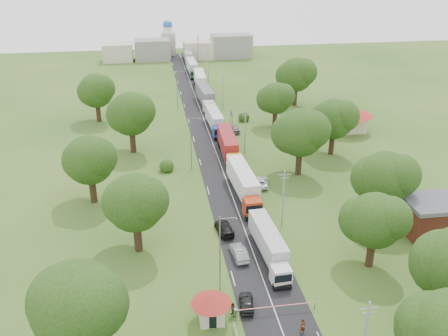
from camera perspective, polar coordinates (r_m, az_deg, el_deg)
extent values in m
plane|color=#2B511B|center=(78.10, 1.38, -4.40)|extent=(260.00, 260.00, 0.00)
cube|color=black|center=(95.89, -0.73, 1.28)|extent=(8.00, 200.00, 0.04)
cylinder|color=slate|center=(56.78, 1.35, -16.31)|extent=(0.20, 0.20, 1.10)
cube|color=slate|center=(56.46, 1.36, -15.93)|extent=(0.35, 0.35, 0.25)
cylinder|color=red|center=(57.30, 5.96, -15.44)|extent=(9.00, 0.12, 0.12)
cylinder|color=slate|center=(58.75, 10.34, -15.22)|extent=(0.10, 0.10, 1.00)
cube|color=beige|center=(56.05, -1.47, -16.09)|extent=(2.60, 2.60, 2.40)
cone|color=maroon|center=(54.96, -1.49, -14.74)|extent=(4.40, 4.40, 1.10)
cube|color=black|center=(56.06, -0.09, -15.80)|extent=(0.02, 1.20, 0.90)
cube|color=black|center=(55.20, -1.28, -17.12)|extent=(0.80, 0.02, 1.90)
cylinder|color=slate|center=(108.66, 0.95, 5.24)|extent=(0.12, 0.12, 4.00)
cylinder|color=slate|center=(110.89, 0.73, 5.64)|extent=(0.12, 0.12, 4.00)
cube|color=navy|center=(109.27, 0.84, 6.23)|extent=(0.06, 3.00, 1.00)
cube|color=silver|center=(109.27, 0.84, 6.23)|extent=(0.07, 3.10, 0.06)
cube|color=gray|center=(47.15, 16.22, -15.15)|extent=(1.60, 0.10, 0.10)
cube|color=gray|center=(47.46, 16.15, -15.62)|extent=(1.20, 0.10, 0.10)
cylinder|color=gray|center=(71.10, 6.79, -3.54)|extent=(0.24, 0.24, 9.00)
cube|color=gray|center=(69.42, 6.94, -0.76)|extent=(1.60, 0.10, 0.10)
cube|color=gray|center=(69.63, 6.92, -1.14)|extent=(1.20, 0.10, 0.10)
cylinder|color=gray|center=(96.02, 2.43, 4.18)|extent=(0.24, 0.24, 9.00)
cube|color=gray|center=(94.78, 2.47, 6.34)|extent=(1.60, 0.10, 0.10)
cube|color=gray|center=(94.94, 2.46, 6.05)|extent=(1.20, 0.10, 0.10)
cylinder|color=gray|center=(122.28, -0.13, 8.66)|extent=(0.24, 0.24, 9.00)
cube|color=gray|center=(121.31, -0.13, 10.38)|extent=(1.60, 0.10, 0.10)
cube|color=gray|center=(121.43, -0.13, 10.15)|extent=(1.20, 0.10, 0.10)
cylinder|color=gray|center=(149.17, -1.80, 11.52)|extent=(0.24, 0.24, 9.00)
cube|color=gray|center=(148.38, -1.82, 12.95)|extent=(1.60, 0.10, 0.10)
cube|color=gray|center=(148.48, -1.82, 12.76)|extent=(1.20, 0.10, 0.10)
cylinder|color=gray|center=(176.41, -2.98, 13.50)|extent=(0.24, 0.24, 9.00)
cube|color=gray|center=(175.74, -3.01, 14.72)|extent=(1.60, 0.10, 0.10)
cube|color=gray|center=(175.82, -3.00, 14.56)|extent=(1.20, 0.10, 0.10)
cylinder|color=slate|center=(57.87, -0.48, -9.87)|extent=(0.16, 0.16, 10.00)
cube|color=slate|center=(55.48, 0.43, -5.77)|extent=(1.80, 0.10, 0.10)
cube|color=slate|center=(55.68, 1.25, -5.84)|extent=(0.50, 0.22, 0.15)
cylinder|color=slate|center=(88.82, -3.80, 2.79)|extent=(0.16, 0.16, 10.00)
cube|color=slate|center=(87.29, -3.30, 5.69)|extent=(1.80, 0.10, 0.10)
cube|color=slate|center=(87.41, -2.77, 5.63)|extent=(0.50, 0.22, 0.15)
cylinder|color=slate|center=(121.98, -5.37, 8.75)|extent=(0.16, 0.16, 10.00)
cube|color=slate|center=(120.87, -5.03, 10.92)|extent=(1.80, 0.10, 0.10)
cube|color=slate|center=(120.96, -4.64, 10.87)|extent=(0.50, 0.22, 0.15)
sphere|color=#1B360E|center=(49.40, 22.74, -16.61)|extent=(6.60, 6.60, 6.60)
sphere|color=#1B360E|center=(57.28, 23.92, -9.97)|extent=(7.20, 7.20, 7.20)
cylinder|color=#382616|center=(66.35, 16.39, -9.25)|extent=(1.04, 1.04, 3.85)
sphere|color=#1B360E|center=(63.96, 16.88, -5.75)|extent=(7.00, 7.00, 7.00)
sphere|color=#1B360E|center=(63.37, 18.36, -5.48)|extent=(5.50, 5.50, 5.50)
sphere|color=#1B360E|center=(64.77, 15.57, -5.69)|extent=(6.00, 6.00, 6.00)
cylinder|color=#382616|center=(76.36, 17.48, -4.55)|extent=(1.08, 1.08, 4.20)
sphere|color=#1B360E|center=(74.12, 17.97, -1.07)|extent=(7.70, 7.70, 7.70)
sphere|color=#1B360E|center=(73.52, 19.38, -0.78)|extent=(6.05, 6.05, 6.05)
sphere|color=#1B360E|center=(74.98, 16.72, -1.07)|extent=(6.60, 6.60, 6.60)
cylinder|color=#382616|center=(88.73, 8.54, 0.63)|extent=(1.12, 1.12, 4.55)
sphere|color=#1B360E|center=(86.67, 8.76, 4.01)|extent=(8.40, 8.40, 8.40)
sphere|color=#1B360E|center=(85.75, 9.99, 4.34)|extent=(6.60, 6.60, 6.60)
sphere|color=#1B360E|center=(87.88, 7.70, 3.95)|extent=(7.20, 7.20, 7.20)
cylinder|color=#382616|center=(98.62, 12.20, 2.70)|extent=(1.08, 1.08, 4.20)
sphere|color=#1B360E|center=(96.90, 12.47, 5.52)|extent=(7.70, 7.70, 7.70)
sphere|color=#1B360E|center=(96.18, 13.51, 5.79)|extent=(6.05, 6.05, 6.05)
sphere|color=#1B360E|center=(97.91, 11.56, 5.46)|extent=(6.60, 6.60, 6.60)
cylinder|color=#382616|center=(111.79, 5.82, 5.63)|extent=(1.04, 1.04, 3.85)
sphere|color=#1B360E|center=(110.39, 5.92, 7.93)|extent=(7.00, 7.00, 7.00)
sphere|color=#1B360E|center=(109.58, 6.71, 8.17)|extent=(5.50, 5.50, 5.50)
sphere|color=#1B360E|center=(111.45, 5.25, 7.84)|extent=(6.00, 6.00, 6.00)
cylinder|color=#382616|center=(127.84, 8.11, 8.08)|extent=(1.12, 1.12, 4.55)
sphere|color=#1B360E|center=(126.42, 8.26, 10.50)|extent=(8.40, 8.40, 8.40)
sphere|color=#1B360E|center=(125.54, 9.11, 10.77)|extent=(6.60, 6.60, 6.60)
sphere|color=#1B360E|center=(127.61, 7.53, 10.39)|extent=(7.20, 7.20, 7.20)
sphere|color=#1B360E|center=(48.31, -16.48, -14.77)|extent=(8.40, 8.40, 8.40)
sphere|color=#1B360E|center=(46.61, -14.90, -14.78)|extent=(6.60, 6.60, 6.60)
sphere|color=#1B360E|center=(50.04, -17.61, -14.27)|extent=(7.20, 7.20, 7.20)
cylinder|color=#382616|center=(67.47, -9.82, -7.75)|extent=(1.08, 1.08, 4.20)
sphere|color=#1B360E|center=(64.92, -10.14, -3.91)|extent=(7.70, 7.70, 7.70)
sphere|color=#1B360E|center=(63.53, -8.96, -3.65)|extent=(6.05, 6.05, 6.05)
sphere|color=#1B360E|center=(66.45, -11.05, -3.83)|extent=(6.60, 6.60, 6.60)
cylinder|color=#382616|center=(81.13, -14.75, -2.43)|extent=(1.08, 1.08, 4.20)
sphere|color=#1B360E|center=(79.03, -15.14, 0.89)|extent=(7.70, 7.70, 7.70)
sphere|color=#1B360E|center=(77.55, -14.27, 1.20)|extent=(6.05, 6.05, 6.05)
sphere|color=#1B360E|center=(80.64, -15.79, 0.86)|extent=(6.60, 6.60, 6.60)
cylinder|color=#382616|center=(98.92, -10.38, 3.04)|extent=(1.12, 1.12, 4.55)
sphere|color=#1B360E|center=(97.08, -10.63, 6.10)|extent=(8.40, 8.40, 8.40)
sphere|color=#1B360E|center=(95.62, -9.78, 6.45)|extent=(6.60, 6.60, 6.60)
sphere|color=#1B360E|center=(98.74, -11.29, 5.99)|extent=(7.20, 7.20, 7.20)
cylinder|color=#382616|center=(118.38, -14.16, 6.16)|extent=(1.08, 1.08, 4.20)
sphere|color=#1B360E|center=(116.95, -14.42, 8.55)|extent=(7.70, 7.70, 7.70)
sphere|color=#1B360E|center=(115.55, -13.82, 8.85)|extent=(6.05, 6.05, 6.05)
sphere|color=#1B360E|center=(118.52, -14.87, 8.43)|extent=(6.60, 6.60, 6.60)
cube|color=maroon|center=(76.04, 22.86, -5.37)|extent=(8.00, 6.00, 4.60)
cube|color=#47494F|center=(74.87, 23.18, -3.64)|extent=(8.60, 6.60, 0.60)
cube|color=beige|center=(111.99, 13.94, 5.10)|extent=(7.00, 5.00, 4.00)
cone|color=maroon|center=(111.10, 14.09, 6.51)|extent=(10.08, 10.08, 1.80)
cube|color=gray|center=(180.61, -8.18, 13.23)|extent=(12.00, 8.00, 7.00)
cube|color=beige|center=(181.63, -2.98, 13.33)|extent=(10.00, 8.00, 6.00)
cube|color=gray|center=(183.05, 0.86, 13.77)|extent=(14.00, 8.00, 8.00)
cube|color=beige|center=(180.94, -12.06, 12.81)|extent=(10.00, 8.00, 6.00)
cube|color=beige|center=(188.56, -6.37, 13.94)|extent=(5.00, 5.00, 8.00)
cylinder|color=silver|center=(187.73, -6.45, 15.44)|extent=(3.20, 3.20, 2.00)
sphere|color=#2659B2|center=(187.50, -6.47, 15.92)|extent=(3.40, 3.40, 3.40)
cube|color=silver|center=(61.08, 6.50, -12.08)|extent=(2.35, 2.35, 2.31)
cube|color=black|center=(60.02, 6.79, -12.45)|extent=(2.13, 0.14, 1.02)
cube|color=slate|center=(60.82, 6.72, -13.37)|extent=(2.05, 0.37, 0.32)
cube|color=slate|center=(66.62, 5.02, -9.35)|extent=(2.74, 10.75, 0.28)
cube|color=#B4B4B9|center=(65.94, 5.02, -8.01)|extent=(2.94, 11.04, 2.78)
cylinder|color=black|center=(61.02, 6.66, -13.27)|extent=(2.18, 0.93, 0.93)
cylinder|color=black|center=(62.30, 6.25, -12.35)|extent=(2.18, 0.93, 0.93)
cylinder|color=black|center=(69.38, 4.39, -8.05)|extent=(2.18, 0.93, 0.93)
cylinder|color=black|center=(70.52, 4.13, -7.45)|extent=(2.18, 0.93, 0.93)
cube|color=#A32F12|center=(74.49, 3.25, -4.50)|extent=(2.70, 2.70, 2.67)
cube|color=black|center=(73.21, 3.47, -4.73)|extent=(2.45, 0.15, 1.18)
cube|color=slate|center=(73.97, 3.43, -5.68)|extent=(2.36, 0.37, 0.37)
cube|color=slate|center=(81.36, 2.16, -2.52)|extent=(3.11, 12.40, 0.32)
cube|color=silver|center=(80.80, 2.13, -1.21)|extent=(3.34, 12.73, 3.20)
cylinder|color=black|center=(74.22, 3.39, -5.61)|extent=(2.51, 1.07, 1.07)
cylinder|color=black|center=(75.86, 3.08, -4.90)|extent=(2.51, 1.07, 1.07)
cylinder|color=black|center=(84.77, 1.68, -1.56)|extent=(2.51, 1.07, 1.07)
cylinder|color=black|center=(86.19, 1.48, -1.10)|extent=(2.51, 1.07, 1.07)
cube|color=gold|center=(89.58, 1.19, 0.69)|extent=(2.58, 2.58, 2.61)
cube|color=black|center=(88.30, 1.33, 0.58)|extent=(2.40, 0.09, 1.15)
cube|color=slate|center=(88.93, 1.31, -0.23)|extent=(2.30, 0.32, 0.37)
cube|color=slate|center=(96.54, 0.43, 1.95)|extent=(2.76, 12.07, 0.31)
cube|color=maroon|center=(96.13, 0.40, 3.06)|extent=(2.98, 12.39, 3.13)
cylinder|color=black|center=(89.19, 1.29, -0.19)|extent=(2.45, 1.04, 1.04)
cylinder|color=black|center=(90.87, 1.08, 0.29)|extent=(2.45, 1.04, 1.04)
cylinder|color=black|center=(99.98, 0.09, 2.60)|extent=(2.45, 1.04, 1.04)
cylinder|color=black|center=(101.42, -0.05, 2.93)|extent=(2.45, 1.04, 1.04)
cube|color=#1B36A6|center=(104.34, -0.60, 4.12)|extent=(2.40, 2.40, 2.40)
cube|color=black|center=(103.15, -0.50, 4.08)|extent=(2.21, 0.11, 1.06)
cube|color=slate|center=(103.66, -0.51, 3.41)|extent=(2.12, 0.33, 0.34)
cube|color=slate|center=(110.88, -1.10, 4.93)|extent=(2.64, 11.14, 0.29)
cube|color=silver|center=(110.59, -1.13, 5.83)|extent=(2.85, 11.43, 2.88)
cylinder|color=black|center=(103.90, -0.52, 3.43)|extent=(2.26, 0.96, 0.96)
cylinder|color=black|center=(105.50, -0.66, 3.77)|extent=(2.26, 0.96, 0.96)
cylinder|color=black|center=(114.11, -1.33, 5.37)|extent=(2.26, 0.96, 0.96)
cylinder|color=black|center=(115.46, -1.43, 5.60)|extent=(2.26, 0.96, 0.96)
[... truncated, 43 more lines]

